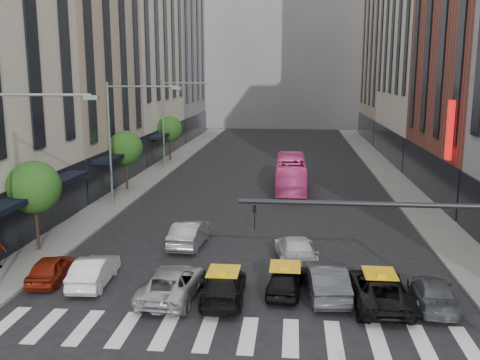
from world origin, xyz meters
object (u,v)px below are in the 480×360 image
(streetlamp_mid, at_px, (122,128))
(taxi_center, at_px, (285,280))
(streetlamp_near, at_px, (2,165))
(bus, at_px, (291,173))
(streetlamp_far, at_px, (172,113))
(taxi_left, at_px, (224,286))
(car_white_front, at_px, (94,270))
(car_red, at_px, (51,268))

(streetlamp_mid, height_order, taxi_center, streetlamp_mid)
(streetlamp_near, bearing_deg, bus, 63.26)
(streetlamp_near, height_order, streetlamp_far, same)
(streetlamp_far, bearing_deg, taxi_left, -73.49)
(taxi_left, bearing_deg, streetlamp_near, 1.24)
(taxi_left, bearing_deg, bus, -99.09)
(streetlamp_near, bearing_deg, streetlamp_mid, 90.00)
(streetlamp_far, bearing_deg, streetlamp_mid, -90.00)
(streetlamp_mid, distance_m, taxi_center, 19.44)
(car_white_front, bearing_deg, taxi_center, 175.45)
(streetlamp_mid, xyz_separation_m, car_white_front, (3.04, -14.21, -5.23))
(streetlamp_far, relative_size, taxi_left, 1.99)
(car_red, relative_size, bus, 0.35)
(taxi_left, relative_size, bus, 0.44)
(car_white_front, distance_m, taxi_center, 8.90)
(car_red, xyz_separation_m, bus, (11.18, 21.90, 0.81))
(streetlamp_far, height_order, bus, streetlamp_far)
(streetlamp_mid, height_order, car_red, streetlamp_mid)
(car_white_front, distance_m, bus, 23.85)
(taxi_left, bearing_deg, car_red, -11.72)
(streetlamp_far, xyz_separation_m, bus, (12.03, -8.12, -4.48))
(car_red, distance_m, taxi_left, 8.58)
(streetlamp_mid, height_order, car_white_front, streetlamp_mid)
(streetlamp_mid, xyz_separation_m, car_red, (0.84, -14.02, -5.29))
(bus, bearing_deg, car_white_front, 67.22)
(taxi_center, bearing_deg, car_red, 2.99)
(streetlamp_near, relative_size, streetlamp_mid, 1.00)
(car_red, distance_m, bus, 24.60)
(streetlamp_near, relative_size, car_white_front, 2.21)
(taxi_center, bearing_deg, car_white_front, 3.72)
(taxi_left, distance_m, bus, 23.45)
(streetlamp_near, xyz_separation_m, taxi_left, (9.31, 0.60, -5.25))
(car_white_front, height_order, taxi_center, car_white_front)
(streetlamp_mid, relative_size, streetlamp_far, 1.00)
(streetlamp_near, height_order, taxi_center, streetlamp_near)
(car_red, xyz_separation_m, taxi_left, (8.46, -1.38, 0.04))
(car_white_front, bearing_deg, bus, -115.41)
(car_red, distance_m, car_white_front, 2.21)
(streetlamp_far, bearing_deg, car_red, -88.39)
(streetlamp_mid, bearing_deg, streetlamp_near, -90.00)
(taxi_left, height_order, taxi_center, taxi_left)
(streetlamp_far, xyz_separation_m, taxi_left, (9.31, -31.40, -5.25))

